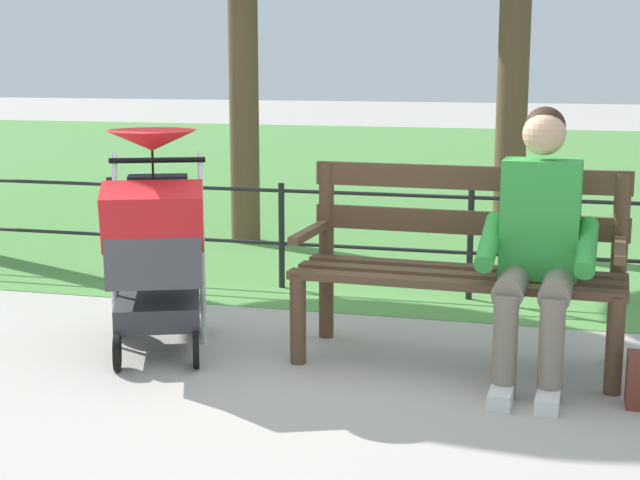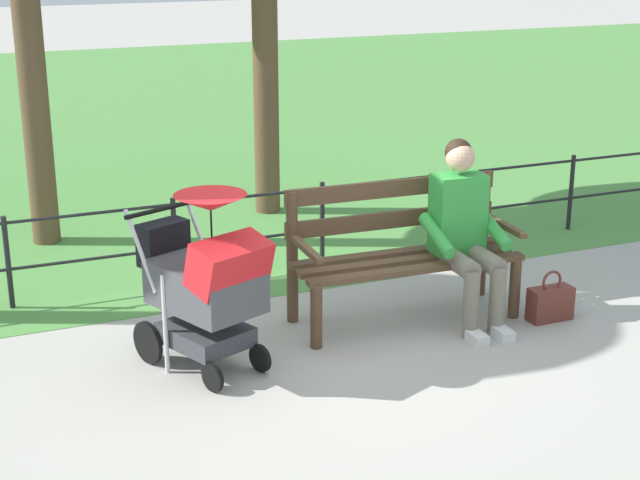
% 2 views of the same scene
% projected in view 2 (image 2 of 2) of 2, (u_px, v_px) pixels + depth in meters
% --- Properties ---
extents(ground_plane, '(60.00, 60.00, 0.00)m').
position_uv_depth(ground_plane, '(316.00, 336.00, 6.57)').
color(ground_plane, '#ADA89E').
extents(grass_lawn, '(40.00, 16.00, 0.01)m').
position_uv_depth(grass_lawn, '(87.00, 114.00, 14.27)').
color(grass_lawn, '#518E42').
rests_on(grass_lawn, ground).
extents(park_bench, '(1.62, 0.67, 0.96)m').
position_uv_depth(park_bench, '(401.00, 246.00, 6.76)').
color(park_bench, brown).
rests_on(park_bench, ground).
extents(person_on_bench, '(0.55, 0.74, 1.28)m').
position_uv_depth(person_on_bench, '(465.00, 228.00, 6.66)').
color(person_on_bench, slate).
rests_on(person_on_bench, ground).
extents(stroller, '(0.78, 1.00, 1.15)m').
position_uv_depth(stroller, '(206.00, 279.00, 5.92)').
color(stroller, black).
rests_on(stroller, ground).
extents(handbag, '(0.32, 0.14, 0.37)m').
position_uv_depth(handbag, '(550.00, 303.00, 6.81)').
color(handbag, brown).
rests_on(handbag, ground).
extents(park_fence, '(8.64, 0.04, 0.70)m').
position_uv_depth(park_fence, '(309.00, 217.00, 7.79)').
color(park_fence, black).
rests_on(park_fence, ground).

